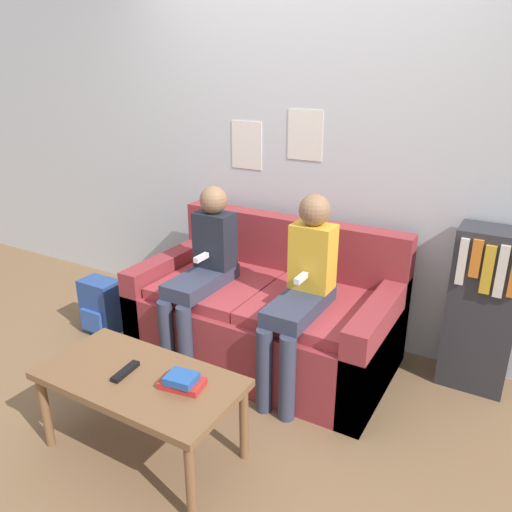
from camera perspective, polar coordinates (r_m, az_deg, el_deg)
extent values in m
plane|color=brown|center=(3.00, -4.17, -16.05)|extent=(10.00, 10.00, 0.00)
cube|color=silver|center=(3.38, 5.82, 12.32)|extent=(8.00, 0.06, 2.60)
cube|color=white|center=(3.56, -1.07, 12.53)|extent=(0.24, 0.00, 0.33)
cube|color=white|center=(3.34, 5.62, 13.57)|extent=(0.25, 0.00, 0.32)
cube|color=maroon|center=(3.25, 0.89, -8.25)|extent=(1.61, 0.88, 0.43)
cube|color=maroon|center=(3.37, 4.00, 0.87)|extent=(1.61, 0.14, 0.43)
cube|color=maroon|center=(3.59, -9.43, -4.15)|extent=(0.14, 0.88, 0.59)
cube|color=maroon|center=(2.97, 13.58, -10.14)|extent=(0.14, 0.88, 0.59)
cube|color=#A1343A|center=(3.26, -4.42, -3.22)|extent=(0.65, 0.72, 0.07)
cube|color=#A1343A|center=(2.97, 6.13, -5.80)|extent=(0.65, 0.72, 0.07)
cube|color=brown|center=(2.48, -13.19, -13.54)|extent=(0.97, 0.50, 0.04)
cylinder|color=brown|center=(2.78, -22.91, -16.06)|extent=(0.04, 0.04, 0.40)
cylinder|color=brown|center=(2.26, -7.48, -24.26)|extent=(0.04, 0.04, 0.40)
cylinder|color=brown|center=(2.99, -16.51, -12.35)|extent=(0.04, 0.04, 0.40)
cylinder|color=brown|center=(2.51, -1.40, -18.54)|extent=(0.04, 0.04, 0.40)
cylinder|color=#33384C|center=(3.11, -10.14, -9.32)|extent=(0.09, 0.09, 0.50)
cylinder|color=#33384C|center=(3.03, -8.07, -10.05)|extent=(0.09, 0.09, 0.50)
cube|color=#33384C|center=(3.13, -6.27, -2.82)|extent=(0.23, 0.54, 0.09)
cube|color=#1E232D|center=(3.16, -4.73, 1.86)|extent=(0.24, 0.16, 0.35)
sphere|color=#8C6647|center=(3.09, -4.88, 6.40)|extent=(0.17, 0.17, 0.17)
cube|color=white|center=(3.07, -6.28, -0.18)|extent=(0.03, 0.12, 0.03)
cylinder|color=#33384C|center=(2.77, 0.93, -13.00)|extent=(0.09, 0.09, 0.50)
cylinder|color=#33384C|center=(2.72, 3.58, -13.80)|extent=(0.09, 0.09, 0.50)
cube|color=#33384C|center=(2.81, 4.98, -5.60)|extent=(0.23, 0.54, 0.09)
cube|color=gold|center=(2.85, 6.50, -0.10)|extent=(0.24, 0.16, 0.38)
sphere|color=#8C6647|center=(2.76, 6.73, 5.24)|extent=(0.18, 0.18, 0.18)
cube|color=white|center=(2.75, 5.16, -2.55)|extent=(0.03, 0.12, 0.03)
cube|color=black|center=(2.49, -14.69, -12.64)|extent=(0.06, 0.17, 0.02)
cube|color=red|center=(2.35, -8.42, -14.20)|extent=(0.21, 0.15, 0.03)
cube|color=#23519E|center=(2.33, -8.53, -13.68)|extent=(0.15, 0.13, 0.04)
cube|color=#2D2D33|center=(3.16, 24.42, -5.64)|extent=(0.37, 0.25, 0.97)
cube|color=silver|center=(2.92, 22.48, -0.60)|extent=(0.04, 0.02, 0.27)
cube|color=orange|center=(2.91, 23.84, -0.28)|extent=(0.05, 0.02, 0.21)
cube|color=gold|center=(2.92, 24.96, -1.45)|extent=(0.05, 0.02, 0.27)
cube|color=silver|center=(2.91, 26.24, -1.63)|extent=(0.05, 0.02, 0.29)
cube|color=#284789|center=(3.75, -17.25, -5.44)|extent=(0.27, 0.18, 0.39)
cube|color=#3055A5|center=(3.72, -18.27, -7.11)|extent=(0.19, 0.03, 0.16)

